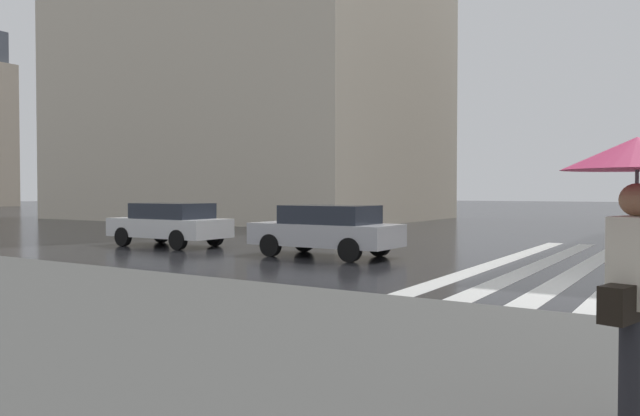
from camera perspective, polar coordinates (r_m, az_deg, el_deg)
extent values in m
plane|color=black|center=(11.93, 24.06, -7.17)|extent=(220.00, 220.00, 0.00)
cube|color=silver|center=(15.84, 27.28, -5.07)|extent=(13.00, 0.50, 0.01)
cube|color=silver|center=(15.96, 23.68, -4.98)|extent=(13.00, 0.50, 0.01)
cube|color=silver|center=(16.14, 20.16, -4.88)|extent=(13.00, 0.50, 0.01)
cube|color=silver|center=(16.38, 16.73, -4.76)|extent=(13.00, 0.50, 0.01)
cube|color=beige|center=(42.26, -6.57, 12.20)|extent=(16.23, 23.18, 19.25)
cube|color=silver|center=(20.58, -13.93, -1.78)|extent=(1.75, 4.10, 0.60)
cube|color=#232833|center=(20.45, -13.65, -0.25)|extent=(1.54, 2.46, 0.50)
cylinder|color=black|center=(20.99, -17.92, -2.56)|extent=(0.20, 0.62, 0.62)
cylinder|color=black|center=(22.07, -14.62, -2.34)|extent=(0.20, 0.62, 0.62)
cylinder|color=black|center=(19.13, -13.13, -2.92)|extent=(0.20, 0.62, 0.62)
cylinder|color=black|center=(20.32, -9.80, -2.65)|extent=(0.20, 0.62, 0.62)
cube|color=#B7B7BC|center=(16.75, 0.48, -2.48)|extent=(1.75, 4.10, 0.60)
cube|color=#232833|center=(16.64, 0.92, -0.60)|extent=(1.54, 2.46, 0.50)
cylinder|color=black|center=(16.80, -4.64, -3.49)|extent=(0.20, 0.62, 0.62)
cylinder|color=black|center=(18.14, -1.50, -3.12)|extent=(0.20, 0.62, 0.62)
cylinder|color=black|center=(15.43, 2.80, -3.94)|extent=(0.20, 0.62, 0.62)
cylinder|color=black|center=(16.88, 5.58, -3.47)|extent=(0.20, 0.62, 0.62)
cube|color=beige|center=(4.58, 27.42, -4.45)|extent=(0.45, 0.33, 0.60)
sphere|color=#936B4C|center=(4.55, 27.49, 0.69)|extent=(0.22, 0.22, 0.22)
cylinder|color=#232328|center=(4.79, 27.69, -13.07)|extent=(0.13, 0.13, 0.86)
cylinder|color=#232328|center=(4.63, 26.92, -13.59)|extent=(0.13, 0.13, 0.86)
cube|color=black|center=(4.35, 26.12, -8.06)|extent=(0.31, 0.23, 0.24)
cone|color=#C63360|center=(4.56, 27.53, 4.57)|extent=(0.96, 0.96, 0.22)
cylinder|color=#4C4C51|center=(4.56, 27.46, -1.89)|extent=(0.02, 0.02, 0.81)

